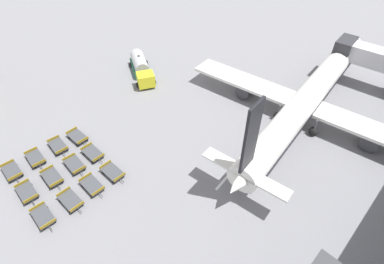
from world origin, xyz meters
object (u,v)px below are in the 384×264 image
Objects in this scene: baggage_dolly_row_mid_b_col_c at (92,185)px; baggage_dolly_row_mid_a_col_c at (71,200)px; baggage_dolly_row_mid_b_col_a at (58,146)px; fuel_tanker_primary at (141,68)px; baggage_dolly_row_far_col_a at (78,137)px; baggage_dolly_row_mid_a_col_b at (52,177)px; baggage_dolly_row_far_col_c at (113,172)px; baggage_dolly_row_mid_b_col_b at (75,165)px; baggage_dolly_row_near_col_c at (43,216)px; baggage_dolly_row_mid_a_col_a at (35,158)px; baggage_dolly_row_far_col_b at (93,153)px; baggage_dolly_row_near_col_b at (27,192)px; airplane at (308,98)px; baggage_dolly_row_near_col_a at (12,171)px.

baggage_dolly_row_mid_a_col_c is at bearing -87.68° from baggage_dolly_row_mid_b_col_c.
baggage_dolly_row_mid_a_col_c is at bearing -19.39° from baggage_dolly_row_mid_b_col_a.
fuel_tanker_primary reaches higher than baggage_dolly_row_mid_b_col_a.
fuel_tanker_primary reaches higher than baggage_dolly_row_far_col_a.
baggage_dolly_row_mid_a_col_b is at bearing -148.92° from baggage_dolly_row_mid_b_col_c.
fuel_tanker_primary is 2.66× the size of baggage_dolly_row_far_col_c.
baggage_dolly_row_mid_a_col_b is 1.00× the size of baggage_dolly_row_mid_b_col_b.
baggage_dolly_row_near_col_c is 1.00× the size of baggage_dolly_row_mid_b_col_b.
baggage_dolly_row_mid_b_col_c is (8.55, 2.61, 0.00)m from baggage_dolly_row_mid_a_col_a.
baggage_dolly_row_mid_b_col_c is at bearing -2.91° from baggage_dolly_row_mid_b_col_b.
baggage_dolly_row_mid_a_col_c and baggage_dolly_row_mid_b_col_a have the same top height.
baggage_dolly_row_mid_b_col_c is 2.72m from baggage_dolly_row_far_col_c.
baggage_dolly_row_far_col_a is (0.27, 5.58, 0.00)m from baggage_dolly_row_mid_a_col_a.
baggage_dolly_row_near_col_c is 1.00× the size of baggage_dolly_row_mid_a_col_b.
baggage_dolly_row_mid_a_col_a is 1.01× the size of baggage_dolly_row_far_col_b.
baggage_dolly_row_mid_b_col_a and baggage_dolly_row_mid_b_col_c have the same top height.
fuel_tanker_primary reaches higher than baggage_dolly_row_far_col_b.
fuel_tanker_primary is at bearing 124.78° from baggage_dolly_row_mid_a_col_c.
baggage_dolly_row_near_col_b and baggage_dolly_row_near_col_c have the same top height.
baggage_dolly_row_near_col_b and baggage_dolly_row_mid_a_col_c have the same top height.
airplane is 32.82m from baggage_dolly_row_mid_a_col_c.
baggage_dolly_row_mid_a_col_b is (-14.84, -30.89, -2.58)m from airplane.
baggage_dolly_row_far_col_b is at bearing 116.03° from baggage_dolly_row_near_col_c.
baggage_dolly_row_far_col_a is (-8.28, 2.97, 0.00)m from baggage_dolly_row_mid_b_col_c.
baggage_dolly_row_mid_b_col_b is at bearing -33.88° from baggage_dolly_row_far_col_a.
baggage_dolly_row_near_col_b is 1.00× the size of baggage_dolly_row_far_col_a.
baggage_dolly_row_near_col_a is 1.01× the size of baggage_dolly_row_mid_b_col_c.
baggage_dolly_row_near_col_c is at bearing -107.46° from airplane.
baggage_dolly_row_far_col_a is at bearing -67.29° from fuel_tanker_primary.
baggage_dolly_row_near_col_a is at bearing 179.12° from baggage_dolly_row_near_col_b.
baggage_dolly_row_near_col_b and baggage_dolly_row_mid_b_col_a have the same top height.
baggage_dolly_row_near_col_a is at bearing -145.80° from baggage_dolly_row_mid_a_col_b.
baggage_dolly_row_mid_a_col_a is 1.01× the size of baggage_dolly_row_far_col_a.
baggage_dolly_row_mid_a_col_a and baggage_dolly_row_mid_b_col_c have the same top height.
fuel_tanker_primary reaches higher than baggage_dolly_row_mid_a_col_b.
baggage_dolly_row_near_col_b and baggage_dolly_row_mid_a_col_a have the same top height.
baggage_dolly_row_mid_b_col_b and baggage_dolly_row_far_col_b have the same top height.
fuel_tanker_primary reaches higher than baggage_dolly_row_mid_b_col_b.
baggage_dolly_row_near_col_b is 9.33m from baggage_dolly_row_far_col_c.
baggage_dolly_row_far_col_a is (-4.10, 2.75, 0.00)m from baggage_dolly_row_mid_b_col_b.
baggage_dolly_row_mid_b_col_b is (0.14, 5.73, 0.00)m from baggage_dolly_row_near_col_b.
baggage_dolly_row_near_col_c is at bearing -1.39° from baggage_dolly_row_near_col_a.
airplane is at bearing 67.74° from baggage_dolly_row_far_col_c.
baggage_dolly_row_near_col_a is 5.81m from baggage_dolly_row_mid_b_col_a.
baggage_dolly_row_mid_b_col_b is 1.01× the size of baggage_dolly_row_far_col_b.
baggage_dolly_row_far_col_c is (8.59, 8.17, 0.00)m from baggage_dolly_row_near_col_a.
baggage_dolly_row_mid_a_col_b is 1.00× the size of baggage_dolly_row_mid_b_col_a.
fuel_tanker_primary is at bearing 106.63° from baggage_dolly_row_mid_a_col_a.
airplane is at bearing 58.30° from baggage_dolly_row_mid_a_col_a.
baggage_dolly_row_near_col_a is at bearing -117.47° from baggage_dolly_row_far_col_b.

